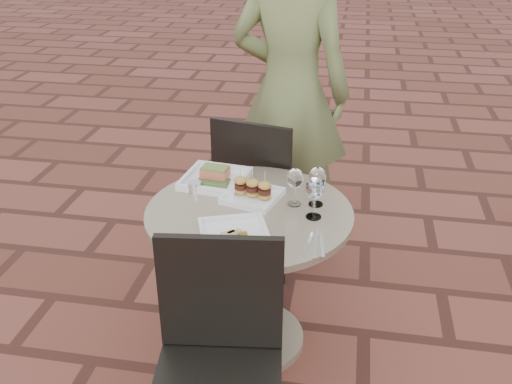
% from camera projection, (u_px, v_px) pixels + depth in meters
% --- Properties ---
extents(ground, '(60.00, 60.00, 0.00)m').
position_uv_depth(ground, '(268.00, 384.00, 2.54)').
color(ground, brown).
rests_on(ground, ground).
extents(cafe_table, '(0.90, 0.90, 0.73)m').
position_uv_depth(cafe_table, '(249.00, 258.00, 2.57)').
color(cafe_table, gray).
rests_on(cafe_table, ground).
extents(chair_far, '(0.53, 0.53, 0.93)m').
position_uv_depth(chair_far, '(259.00, 183.00, 3.10)').
color(chair_far, black).
rests_on(chair_far, ground).
extents(chair_near, '(0.49, 0.49, 0.93)m').
position_uv_depth(chair_near, '(219.00, 347.00, 1.97)').
color(chair_near, black).
rests_on(chair_near, ground).
extents(diner, '(0.76, 0.56, 1.90)m').
position_uv_depth(diner, '(290.00, 93.00, 3.22)').
color(diner, '#606B3A').
rests_on(diner, ground).
extents(plate_salmon, '(0.32, 0.32, 0.08)m').
position_uv_depth(plate_salmon, '(215.00, 178.00, 2.69)').
color(plate_salmon, white).
rests_on(plate_salmon, cafe_table).
extents(plate_sliders, '(0.28, 0.28, 0.15)m').
position_uv_depth(plate_sliders, '(253.00, 192.00, 2.54)').
color(plate_sliders, white).
rests_on(plate_sliders, cafe_table).
extents(plate_tuna, '(0.34, 0.34, 0.03)m').
position_uv_depth(plate_tuna, '(234.00, 234.00, 2.25)').
color(plate_tuna, white).
rests_on(plate_tuna, cafe_table).
extents(wine_glass_right, '(0.08, 0.08, 0.19)m').
position_uv_depth(wine_glass_right, '(315.00, 189.00, 2.34)').
color(wine_glass_right, white).
rests_on(wine_glass_right, cafe_table).
extents(wine_glass_mid, '(0.07, 0.07, 0.17)m').
position_uv_depth(wine_glass_mid, '(295.00, 179.00, 2.45)').
color(wine_glass_mid, white).
rests_on(wine_glass_mid, cafe_table).
extents(wine_glass_far, '(0.08, 0.08, 0.18)m').
position_uv_depth(wine_glass_far, '(317.00, 178.00, 2.45)').
color(wine_glass_far, white).
rests_on(wine_glass_far, cafe_table).
extents(steel_ramekin, '(0.08, 0.08, 0.05)m').
position_uv_depth(steel_ramekin, '(195.00, 187.00, 2.61)').
color(steel_ramekin, silver).
rests_on(steel_ramekin, cafe_table).
extents(cutlery_set, '(0.10, 0.21, 0.00)m').
position_uv_depth(cutlery_set, '(315.00, 244.00, 2.21)').
color(cutlery_set, silver).
rests_on(cutlery_set, cafe_table).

